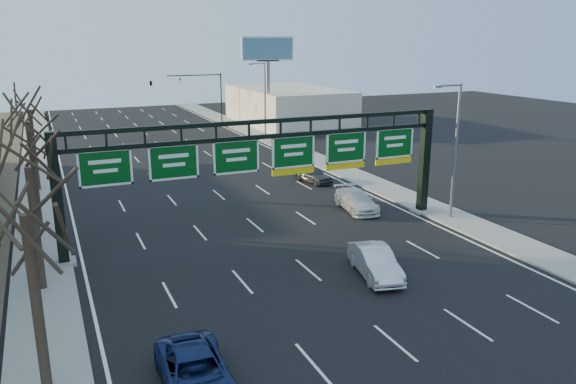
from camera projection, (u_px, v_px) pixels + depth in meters
name	position (u px, v px, depth m)	size (l,w,h in m)	color
ground	(326.00, 285.00, 27.74)	(160.00, 160.00, 0.00)	black
sidewalk_left	(40.00, 206.00, 40.40)	(3.00, 120.00, 0.12)	gray
sidewalk_right	(349.00, 173.00, 50.35)	(3.00, 120.00, 0.12)	gray
lane_markings	(211.00, 189.00, 45.39)	(21.60, 120.00, 0.01)	white
sign_gantry	(268.00, 161.00, 33.64)	(24.60, 1.20, 7.20)	black
building_right_distant	(288.00, 106.00, 78.97)	(12.00, 20.00, 5.00)	#C0B39F
tree_near	(21.00, 183.00, 17.25)	(3.60, 3.60, 8.86)	black
tree_gantry	(25.00, 145.00, 25.29)	(3.60, 3.60, 8.48)	black
tree_mid	(26.00, 105.00, 33.92)	(3.60, 3.60, 9.24)	black
tree_far	(27.00, 96.00, 42.84)	(3.60, 3.60, 8.86)	black
streetlight_near	(454.00, 144.00, 36.54)	(2.15, 0.22, 9.00)	slate
streetlight_far	(264.00, 96.00, 66.54)	(2.15, 0.22, 9.00)	slate
billboard_right	(268.00, 60.00, 70.86)	(7.00, 0.50, 12.00)	slate
traffic_signal_mast	(178.00, 85.00, 77.02)	(10.16, 0.54, 7.00)	black
car_blue_suv	(196.00, 373.00, 19.22)	(2.30, 4.99, 1.39)	navy
car_silver_sedan	(375.00, 262.00, 28.58)	(1.59, 4.56, 1.50)	silver
car_white_wagon	(357.00, 201.00, 39.60)	(1.94, 4.78, 1.39)	silver
car_grey_far	(313.00, 174.00, 47.31)	(1.58, 3.92, 1.34)	#393A3D
car_silver_distant	(168.00, 160.00, 52.35)	(1.57, 4.51, 1.49)	#BABBC0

